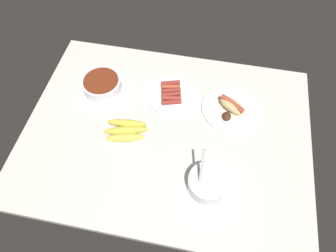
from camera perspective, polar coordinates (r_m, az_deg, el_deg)
name	(u,v)px	position (r cm, az deg, el deg)	size (l,w,h in cm)	color
ground_plane	(167,133)	(127.80, -0.27, -1.30)	(120.00, 90.00, 3.00)	silver
bowl_coleslaw	(208,183)	(113.45, 7.66, -10.68)	(15.22, 15.22, 15.31)	silver
banana_bunch	(126,130)	(125.85, -8.01, -0.79)	(18.86, 12.94, 3.81)	gold
plate_hotdog_assembled	(231,108)	(134.08, 11.93, 3.40)	(25.72, 25.72, 5.61)	white
bowl_chili	(102,84)	(141.37, -12.53, 7.86)	(17.78, 17.78, 5.23)	white
plate_sausages	(171,94)	(136.85, 0.58, 6.16)	(23.08, 23.08, 3.00)	white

